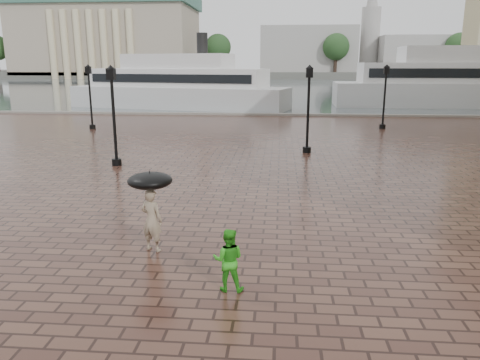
% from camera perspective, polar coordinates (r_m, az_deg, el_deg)
% --- Properties ---
extents(ground, '(300.00, 300.00, 0.00)m').
position_cam_1_polar(ground, '(11.80, -3.07, -8.98)').
color(ground, '#3A211A').
rests_on(ground, ground).
extents(harbour_water, '(240.00, 240.00, 0.00)m').
position_cam_1_polar(harbour_water, '(102.87, 4.11, 11.43)').
color(harbour_water, '#424E51').
rests_on(harbour_water, ground).
extents(quay_edge, '(80.00, 0.60, 0.30)m').
position_cam_1_polar(quay_edge, '(43.03, 2.83, 7.86)').
color(quay_edge, slate).
rests_on(quay_edge, ground).
extents(far_shore, '(300.00, 60.00, 2.00)m').
position_cam_1_polar(far_shore, '(170.80, 4.48, 12.78)').
color(far_shore, '#4C4C47').
rests_on(far_shore, ground).
extents(museum, '(57.00, 32.50, 26.00)m').
position_cam_1_polar(museum, '(165.60, -15.77, 16.75)').
color(museum, gray).
rests_on(museum, ground).
extents(distant_skyline, '(102.50, 22.00, 33.00)m').
position_cam_1_polar(distant_skyline, '(167.44, 21.80, 14.73)').
color(distant_skyline, '#9E9B96').
rests_on(distant_skyline, ground).
extents(far_trees, '(188.00, 8.00, 13.50)m').
position_cam_1_polar(far_trees, '(148.84, 4.46, 15.84)').
color(far_trees, '#2D2119').
rests_on(far_trees, ground).
extents(street_lamps, '(21.44, 14.44, 4.40)m').
position_cam_1_polar(street_lamps, '(28.51, -1.27, 9.43)').
color(street_lamps, black).
rests_on(street_lamps, ground).
extents(adult_pedestrian, '(0.68, 0.56, 1.61)m').
position_cam_1_polar(adult_pedestrian, '(11.93, -10.70, -4.82)').
color(adult_pedestrian, gray).
rests_on(adult_pedestrian, ground).
extents(child_pedestrian, '(0.66, 0.52, 1.34)m').
position_cam_1_polar(child_pedestrian, '(9.79, -1.43, -9.70)').
color(child_pedestrian, green).
rests_on(child_pedestrian, ground).
extents(ferry_near, '(23.82, 10.95, 7.60)m').
position_cam_1_polar(ferry_near, '(50.45, -7.48, 11.27)').
color(ferry_near, silver).
rests_on(ferry_near, ground).
extents(ferry_far, '(26.85, 7.07, 8.76)m').
position_cam_1_polar(ferry_far, '(57.04, 25.25, 10.74)').
color(ferry_far, silver).
rests_on(ferry_far, ground).
extents(umbrella, '(1.10, 1.10, 1.12)m').
position_cam_1_polar(umbrella, '(11.64, -10.93, -0.08)').
color(umbrella, black).
rests_on(umbrella, ground).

